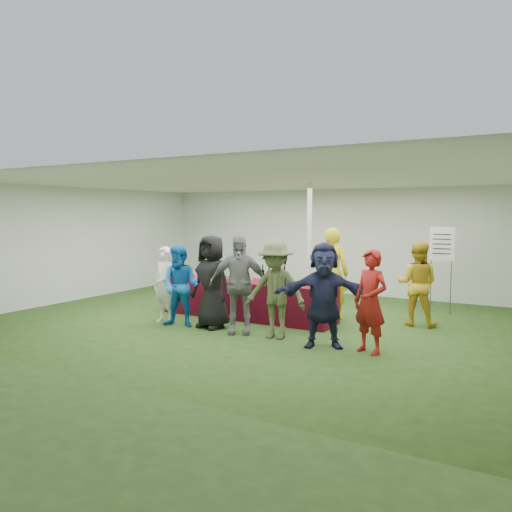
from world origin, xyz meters
The scene contains 18 objects.
ground centered at (0.00, 0.00, 0.00)m, with size 60.00×60.00×0.00m, color #284719.
tent centered at (0.50, 1.20, 1.35)m, with size 10.00×10.00×10.00m.
serving_table centered at (-0.38, 0.17, 0.38)m, with size 3.60×0.80×0.75m, color #540916.
wine_bottles centered at (0.18, 0.29, 0.87)m, with size 0.56×0.15×0.32m.
wine_glasses centered at (-0.77, -0.09, 0.86)m, with size 2.77×0.10×0.16m.
water_bottle centered at (-0.33, 0.25, 0.85)m, with size 0.07×0.07×0.23m.
bar_towel centered at (1.21, 0.22, 0.77)m, with size 0.25×0.18×0.03m, color white.
dump_bucket centered at (1.29, -0.05, 0.84)m, with size 0.25×0.25×0.18m, color slate.
wine_list_sign centered at (2.87, 2.61, 1.32)m, with size 0.50×0.03×1.80m.
staff_pourer centered at (1.11, 0.92, 0.91)m, with size 0.66×0.43×1.81m, color gold.
staff_back centered at (2.70, 1.16, 0.78)m, with size 0.76×0.59×1.57m, color gold.
customer_0 centered at (-1.52, -0.99, 0.73)m, with size 0.53×0.35×1.45m, color white.
customer_1 centered at (-1.05, -1.10, 0.75)m, with size 0.73×0.57×1.51m, color blue.
customer_2 centered at (-0.50, -0.89, 0.85)m, with size 0.83×0.54×1.69m, color black.
customer_3 centered at (0.14, -1.00, 0.87)m, with size 1.01×0.42×1.73m, color slate.
customer_4 centered at (0.87, -0.99, 0.82)m, with size 1.05×0.61×1.63m, color #444F2B.
customer_5 centered at (1.77, -1.09, 0.82)m, with size 1.53×0.49×1.65m, color #191D3A.
customer_6 centered at (2.50, -1.07, 0.78)m, with size 0.57×0.37×1.56m, color maroon.
Camera 1 is at (4.69, -8.26, 2.10)m, focal length 35.00 mm.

